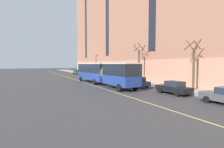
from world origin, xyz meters
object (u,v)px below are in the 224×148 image
Objects in this scene: parked_car_red_4 at (93,75)px; street_lamp at (96,63)px; parked_car_green_0 at (112,78)px; parked_car_black_5 at (174,88)px; city_bus at (102,72)px; parked_car_navy_2 at (137,82)px; street_tree_near_corner at (193,64)px; street_tree_mid_block at (139,62)px; parked_car_green_1 at (77,72)px.

parked_car_red_4 is 4.24m from street_lamp.
parked_car_black_5 is at bearing -90.09° from parked_car_green_0.
street_lamp is at bearing 51.47° from parked_car_red_4.
parked_car_navy_2 is at bearing -51.40° from city_bus.
city_bus is 3.94× the size of parked_car_navy_2.
parked_car_green_0 is 16.86m from street_tree_near_corner.
parked_car_black_5 is (0.01, -7.56, -0.00)m from parked_car_navy_2.
parked_car_black_5 is at bearing -72.49° from city_bus.
street_tree_mid_block reaches higher than street_lamp.
parked_car_black_5 is (3.94, -12.48, -1.37)m from city_bus.
city_bus is 16.03m from parked_car_red_4.
parked_car_red_4 is (-0.03, -16.70, 0.00)m from parked_car_green_1.
street_tree_mid_block is 1.25× the size of street_lamp.
city_bus is at bearing -104.42° from parked_car_red_4.
street_tree_near_corner reaches higher than parked_car_red_4.
parked_car_red_4 is 0.80× the size of street_lamp.
street_tree_mid_block is at bearing 53.08° from parked_car_navy_2.
street_tree_near_corner is 29.73m from street_lamp.
city_bus is 5.95m from parked_car_green_0.
street_tree_mid_block is (3.98, 12.87, 3.15)m from parked_car_black_5.
parked_car_black_5 is at bearing -90.08° from parked_car_red_4.
parked_car_green_0 is (3.96, 4.22, -1.36)m from city_bus.
parked_car_red_4 is 15.90m from street_tree_mid_block.
parked_car_red_4 is 27.95m from parked_car_black_5.
street_lamp reaches higher than parked_car_green_1.
street_tree_mid_block is at bearing -44.12° from parked_car_green_0.
parked_car_navy_2 is (-0.08, -37.08, -0.00)m from parked_car_green_1.
parked_car_green_0 is at bearing 89.76° from parked_car_navy_2.
parked_car_black_5 is (-0.04, -27.95, -0.00)m from parked_car_red_4.
parked_car_green_0 and parked_car_green_1 have the same top height.
parked_car_green_1 is (0.05, 27.94, -0.00)m from parked_car_green_0.
parked_car_green_1 and parked_car_navy_2 have the same top height.
parked_car_green_0 is 27.94m from parked_car_green_1.
city_bus reaches higher than parked_car_red_4.
street_lamp reaches higher than parked_car_red_4.
street_lamp is at bearing -83.06° from parked_car_green_1.
street_tree_mid_block is at bearing -82.99° from parked_car_green_1.
parked_car_green_1 is 44.36m from street_tree_near_corner.
street_tree_near_corner is 0.89× the size of street_tree_mid_block.
parked_car_black_5 is (-0.07, -44.65, -0.00)m from parked_car_green_1.
parked_car_red_4 is at bearing 104.64° from street_tree_mid_block.
parked_car_green_0 is 1.01× the size of parked_car_navy_2.
parked_car_navy_2 and parked_car_black_5 have the same top height.
city_bus is at bearing -177.18° from street_tree_mid_block.
street_tree_near_corner is at bearing -85.87° from street_lamp.
parked_car_black_5 is at bearing -89.92° from parked_car_navy_2.
street_tree_mid_block is at bearing -82.94° from street_lamp.
street_tree_near_corner is at bearing -81.83° from parked_car_red_4.
street_tree_near_corner is at bearing -56.46° from city_bus.
parked_car_black_5 is (-0.03, -16.70, -0.00)m from parked_car_green_0.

